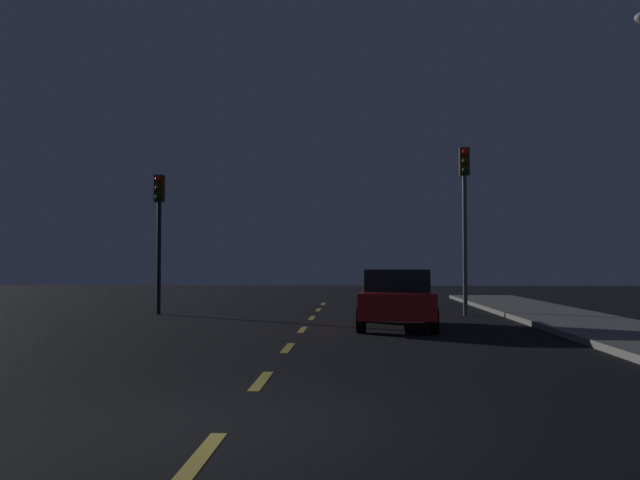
# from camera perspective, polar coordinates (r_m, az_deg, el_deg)

# --- Properties ---
(ground_plane) EXTENTS (80.00, 80.00, 0.00)m
(ground_plane) POSITION_cam_1_polar(r_m,az_deg,el_deg) (14.17, -2.48, -8.73)
(ground_plane) COLOR black
(lane_stripe_nearest) EXTENTS (0.16, 1.60, 0.01)m
(lane_stripe_nearest) POSITION_cam_1_polar(r_m,az_deg,el_deg) (6.18, -9.97, -17.40)
(lane_stripe_nearest) COLOR #EACC4C
(lane_stripe_nearest) RESTS_ON ground_plane
(lane_stripe_second) EXTENTS (0.16, 1.60, 0.01)m
(lane_stripe_second) POSITION_cam_1_polar(r_m,az_deg,el_deg) (9.84, -4.93, -11.65)
(lane_stripe_second) COLOR #EACC4C
(lane_stripe_second) RESTS_ON ground_plane
(lane_stripe_third) EXTENTS (0.16, 1.60, 0.01)m
(lane_stripe_third) POSITION_cam_1_polar(r_m,az_deg,el_deg) (13.58, -2.72, -9.01)
(lane_stripe_third) COLOR #EACC4C
(lane_stripe_third) RESTS_ON ground_plane
(lane_stripe_fourth) EXTENTS (0.16, 1.60, 0.01)m
(lane_stripe_fourth) POSITION_cam_1_polar(r_m,az_deg,el_deg) (17.34, -1.48, -7.50)
(lane_stripe_fourth) COLOR #EACC4C
(lane_stripe_fourth) RESTS_ON ground_plane
(lane_stripe_fifth) EXTENTS (0.16, 1.60, 0.01)m
(lane_stripe_fifth) POSITION_cam_1_polar(r_m,az_deg,el_deg) (21.12, -0.68, -6.53)
(lane_stripe_fifth) COLOR #EACC4C
(lane_stripe_fifth) RESTS_ON ground_plane
(lane_stripe_sixth) EXTENTS (0.16, 1.60, 0.01)m
(lane_stripe_sixth) POSITION_cam_1_polar(r_m,az_deg,el_deg) (24.90, -0.13, -5.86)
(lane_stripe_sixth) COLOR #EACC4C
(lane_stripe_sixth) RESTS_ON ground_plane
(lane_stripe_seventh) EXTENTS (0.16, 1.60, 0.01)m
(lane_stripe_seventh) POSITION_cam_1_polar(r_m,az_deg,el_deg) (28.69, 0.27, -5.36)
(lane_stripe_seventh) COLOR #EACC4C
(lane_stripe_seventh) RESTS_ON ground_plane
(traffic_signal_left) EXTENTS (0.32, 0.38, 4.63)m
(traffic_signal_left) POSITION_cam_1_polar(r_m,az_deg,el_deg) (23.24, -13.32, 1.96)
(traffic_signal_left) COLOR black
(traffic_signal_left) RESTS_ON ground_plane
(traffic_signal_right) EXTENTS (0.32, 0.38, 5.46)m
(traffic_signal_right) POSITION_cam_1_polar(r_m,az_deg,el_deg) (22.65, 12.01, 3.40)
(traffic_signal_right) COLOR #4C4C51
(traffic_signal_right) RESTS_ON ground_plane
(car_stopped_ahead) EXTENTS (2.17, 4.35, 1.52)m
(car_stopped_ahead) POSITION_cam_1_polar(r_m,az_deg,el_deg) (17.97, 6.47, -4.84)
(car_stopped_ahead) COLOR #B21919
(car_stopped_ahead) RESTS_ON ground_plane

